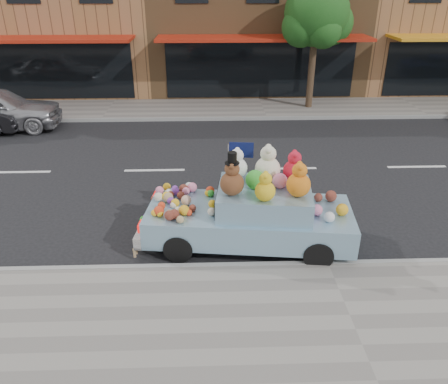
{
  "coord_description": "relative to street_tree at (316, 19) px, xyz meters",
  "views": [
    {
      "loc": [
        -2.31,
        -12.1,
        5.26
      ],
      "look_at": [
        -2.04,
        -4.04,
        1.25
      ],
      "focal_mm": 35.0,
      "sensor_mm": 36.0,
      "label": 1
    }
  ],
  "objects": [
    {
      "name": "storefront_mid",
      "position": [
        -2.03,
        5.42,
        -0.05
      ],
      "size": [
        10.0,
        9.8,
        7.3
      ],
      "color": "olive",
      "rests_on": "ground"
    },
    {
      "name": "storefront_right",
      "position": [
        7.97,
        5.42,
        -0.05
      ],
      "size": [
        10.0,
        9.8,
        7.3
      ],
      "color": "#93623D",
      "rests_on": "ground"
    },
    {
      "name": "near_sidewalk",
      "position": [
        -2.03,
        -13.05,
        -3.63
      ],
      "size": [
        60.0,
        3.0,
        0.12
      ],
      "primitive_type": "cube",
      "color": "gray",
      "rests_on": "ground"
    },
    {
      "name": "far_kerb",
      "position": [
        -2.03,
        -1.55,
        -3.63
      ],
      "size": [
        60.0,
        0.12,
        0.13
      ],
      "primitive_type": "cube",
      "color": "gray",
      "rests_on": "ground"
    },
    {
      "name": "art_car",
      "position": [
        -3.51,
        -10.59,
        -2.9
      ],
      "size": [
        4.65,
        2.25,
        2.25
      ],
      "rotation": [
        0.0,
        0.0,
        -0.12
      ],
      "color": "black",
      "rests_on": "ground"
    },
    {
      "name": "near_kerb",
      "position": [
        -2.03,
        -11.55,
        -3.63
      ],
      "size": [
        60.0,
        0.12,
        0.13
      ],
      "primitive_type": "cube",
      "color": "gray",
      "rests_on": "ground"
    },
    {
      "name": "storefront_left",
      "position": [
        -12.03,
        5.42,
        -0.05
      ],
      "size": [
        10.0,
        9.8,
        7.3
      ],
      "color": "#93623D",
      "rests_on": "ground"
    },
    {
      "name": "ground",
      "position": [
        -2.03,
        -6.55,
        -3.69
      ],
      "size": [
        120.0,
        120.0,
        0.0
      ],
      "primitive_type": "plane",
      "color": "black",
      "rests_on": "ground"
    },
    {
      "name": "street_tree",
      "position": [
        0.0,
        0.0,
        0.0
      ],
      "size": [
        3.0,
        2.7,
        5.22
      ],
      "color": "#38281C",
      "rests_on": "ground"
    },
    {
      "name": "far_sidewalk",
      "position": [
        -2.03,
        -0.05,
        -3.63
      ],
      "size": [
        60.0,
        3.0,
        0.12
      ],
      "primitive_type": "cube",
      "color": "gray",
      "rests_on": "ground"
    }
  ]
}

